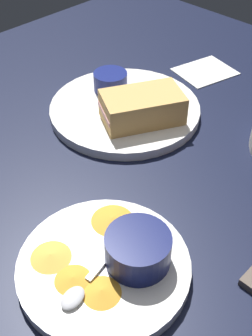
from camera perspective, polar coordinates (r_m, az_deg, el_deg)
ground_plane at (r=68.64cm, az=2.34°, el=0.21°), size 110.00×110.00×3.00cm
plate_sandwich_main at (r=77.14cm, az=-0.16°, el=7.71°), size 26.31×26.31×1.60cm
sandwich_half_near at (r=72.02cm, az=2.15°, el=8.00°), size 15.05×12.83×4.80cm
ramekin_dark_sauce at (r=80.29cm, az=-2.06°, el=11.38°), size 6.13×6.13×3.38cm
spoon_by_dark_ramekin at (r=77.43cm, az=0.09°, el=8.89°), size 3.25×9.96×0.80cm
plate_chips_companion at (r=53.05cm, az=-2.93°, el=-12.81°), size 20.70×20.70×1.60cm
ramekin_light_gravy at (r=50.86cm, az=1.58°, el=-10.53°), size 7.77×7.77×4.04cm
spoon_by_gravy_ramekin at (r=50.14cm, az=-6.05°, el=-15.56°), size 9.95×3.50×0.80cm
plantain_chip_scatter at (r=52.90cm, az=-5.16°, el=-11.19°), size 15.74×13.40×0.60cm
paper_napkin_folded at (r=91.36cm, az=10.34°, el=12.42°), size 12.86×11.41×0.40cm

